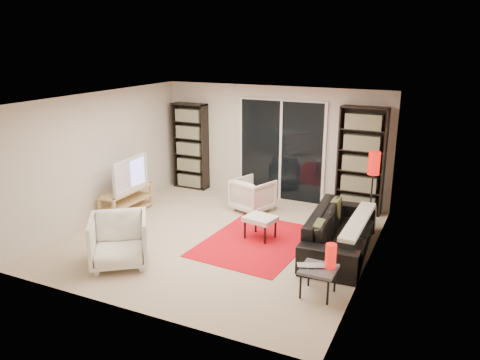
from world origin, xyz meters
name	(u,v)px	position (x,y,z in m)	size (l,w,h in m)	color
floor	(220,238)	(0.00, 0.00, 0.00)	(5.00, 5.00, 0.00)	tan
wall_back	(273,143)	(0.00, 2.50, 1.20)	(5.00, 0.02, 2.40)	beige
wall_front	(123,222)	(0.00, -2.50, 1.20)	(5.00, 0.02, 2.40)	beige
wall_left	(101,156)	(-2.50, 0.00, 1.20)	(0.02, 5.00, 2.40)	beige
wall_right	(372,191)	(2.50, 0.00, 1.20)	(0.02, 5.00, 2.40)	beige
ceiling	(218,99)	(0.00, 0.00, 2.40)	(5.00, 5.00, 0.02)	white
sliding_door	(281,151)	(0.20, 2.46, 1.05)	(1.92, 0.08, 2.16)	white
bookshelf_left	(190,146)	(-1.95, 2.33, 0.98)	(0.80, 0.30, 1.95)	black
bookshelf_right	(361,161)	(1.90, 2.33, 1.05)	(0.90, 0.30, 2.10)	black
tv_stand	(127,201)	(-2.20, 0.28, 0.26)	(0.40, 1.23, 0.50)	#DFB968
tv	(126,174)	(-2.18, 0.28, 0.82)	(1.12, 0.15, 0.65)	black
rug	(256,242)	(0.65, 0.11, 0.01)	(1.61, 2.18, 0.01)	red
sofa	(341,231)	(2.01, 0.39, 0.33)	(2.28, 0.89, 0.67)	black
armchair_back	(253,195)	(-0.03, 1.50, 0.33)	(0.70, 0.72, 0.66)	silver
armchair_front	(119,240)	(-0.92, -1.52, 0.39)	(0.84, 0.86, 0.78)	silver
ottoman	(260,220)	(0.64, 0.28, 0.34)	(0.58, 0.51, 0.40)	silver
side_table	(319,271)	(2.07, -1.13, 0.35)	(0.46, 0.46, 0.40)	#434348
laptop	(311,267)	(1.98, -1.19, 0.41)	(0.36, 0.23, 0.03)	silver
table_lamp	(331,256)	(2.20, -1.04, 0.57)	(0.15, 0.15, 0.33)	red
floor_lamp	(373,171)	(2.30, 1.33, 1.14)	(0.22, 0.22, 1.48)	black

